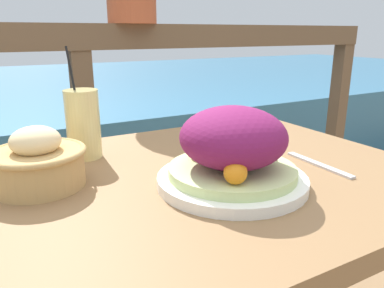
% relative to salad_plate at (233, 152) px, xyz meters
% --- Properties ---
extents(patio_table, '(1.06, 0.73, 0.71)m').
position_rel_salad_plate_xyz_m(patio_table, '(-0.08, 0.09, -0.17)').
color(patio_table, olive).
rests_on(patio_table, ground_plane).
extents(railing_fence, '(2.80, 0.08, 1.02)m').
position_rel_salad_plate_xyz_m(railing_fence, '(-0.08, 0.83, -0.01)').
color(railing_fence, brown).
rests_on(railing_fence, ground_plane).
extents(sea_backdrop, '(12.00, 4.00, 0.53)m').
position_rel_salad_plate_xyz_m(sea_backdrop, '(-0.08, 3.33, -0.51)').
color(sea_backdrop, teal).
rests_on(sea_backdrop, ground_plane).
extents(salad_plate, '(0.28, 0.28, 0.15)m').
position_rel_salad_plate_xyz_m(salad_plate, '(0.00, 0.00, 0.00)').
color(salad_plate, white).
rests_on(salad_plate, patio_table).
extents(drink_glass, '(0.08, 0.08, 0.25)m').
position_rel_salad_plate_xyz_m(drink_glass, '(-0.20, 0.30, 0.01)').
color(drink_glass, '#DBCC7F').
rests_on(drink_glass, patio_table).
extents(bread_basket, '(0.18, 0.18, 0.12)m').
position_rel_salad_plate_xyz_m(bread_basket, '(-0.32, 0.17, -0.02)').
color(bread_basket, tan).
rests_on(bread_basket, patio_table).
extents(knife, '(0.02, 0.18, 0.00)m').
position_rel_salad_plate_xyz_m(knife, '(0.23, -0.00, -0.06)').
color(knife, silver).
rests_on(knife, patio_table).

